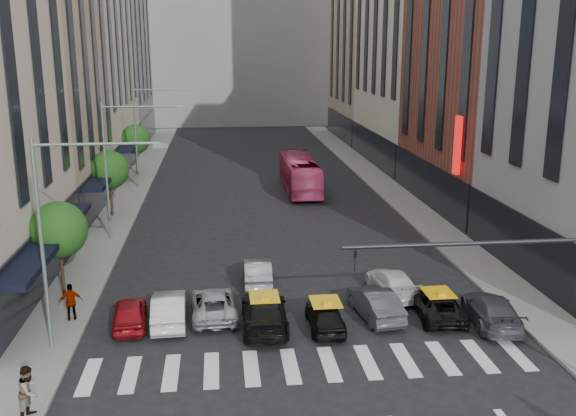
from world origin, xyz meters
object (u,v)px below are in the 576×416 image
object	(u,v)px
streetlamp_mid	(120,153)
pedestrian_far	(71,302)
car_red	(130,313)
pedestrian_near	(29,391)
streetlamp_near	(63,216)
taxi_left	(264,312)
taxi_center	(325,315)
streetlamp_far	(146,123)
bus	(300,174)
car_white_front	(169,309)

from	to	relation	value
streetlamp_mid	pedestrian_far	world-z (taller)	streetlamp_mid
car_red	pedestrian_near	world-z (taller)	pedestrian_near
car_red	pedestrian_far	bearing A→B (deg)	-19.01
streetlamp_mid	streetlamp_near	bearing A→B (deg)	-90.00
taxi_left	pedestrian_far	xyz separation A→B (m)	(-8.94, 1.47, 0.30)
streetlamp_mid	pedestrian_near	xyz separation A→B (m)	(-0.36, -21.36, -4.80)
pedestrian_far	taxi_left	bearing A→B (deg)	158.00
taxi_center	taxi_left	bearing A→B (deg)	-9.32
streetlamp_far	pedestrian_near	distance (m)	37.67
taxi_left	bus	xyz separation A→B (m)	(5.21, 27.97, 0.82)
streetlamp_far	car_white_front	bearing A→B (deg)	-82.63
streetlamp_far	pedestrian_far	distance (m)	29.61
bus	pedestrian_near	distance (m)	37.31
streetlamp_near	taxi_center	bearing A→B (deg)	4.38
taxi_center	bus	size ratio (longest dim) A/B	0.34
car_white_front	pedestrian_far	distance (m)	4.56
bus	streetlamp_mid	bearing A→B (deg)	45.02
streetlamp_far	taxi_left	world-z (taller)	streetlamp_far
streetlamp_far	car_white_front	xyz separation A→B (m)	(3.85, -29.73, -5.18)
taxi_left	car_red	bearing A→B (deg)	-5.65
car_white_front	pedestrian_far	bearing A→B (deg)	-9.29
taxi_left	pedestrian_far	distance (m)	9.06
streetlamp_far	taxi_center	xyz separation A→B (m)	(11.03, -31.16, -5.25)
streetlamp_near	taxi_left	distance (m)	9.83
streetlamp_far	pedestrian_far	world-z (taller)	streetlamp_far
car_red	pedestrian_far	xyz separation A→B (m)	(-2.75, 0.69, 0.39)
streetlamp_far	bus	distance (m)	14.41
streetlamp_far	car_red	xyz separation A→B (m)	(2.07, -29.89, -5.26)
streetlamp_far	pedestrian_far	bearing A→B (deg)	-91.32
taxi_center	pedestrian_near	distance (m)	12.97
streetlamp_mid	pedestrian_far	bearing A→B (deg)	-92.92
taxi_left	taxi_center	distance (m)	2.81
streetlamp_mid	taxi_center	bearing A→B (deg)	-53.96
streetlamp_far	streetlamp_mid	bearing A→B (deg)	-90.00
taxi_center	pedestrian_far	bearing A→B (deg)	-8.94
streetlamp_near	car_white_front	bearing A→B (deg)	30.58
streetlamp_near	taxi_left	xyz separation A→B (m)	(8.26, 1.32, -5.16)
streetlamp_far	pedestrian_far	size ratio (longest dim) A/B	5.06
car_red	taxi_left	world-z (taller)	taxi_left
streetlamp_mid	taxi_left	bearing A→B (deg)	-60.62
car_red	car_white_front	size ratio (longest dim) A/B	0.87
streetlamp_mid	bus	world-z (taller)	streetlamp_mid
car_red	taxi_left	xyz separation A→B (m)	(6.19, -0.79, 0.10)
streetlamp_near	streetlamp_far	world-z (taller)	same
car_white_front	bus	world-z (taller)	bus
car_red	car_white_front	bearing A→B (deg)	-179.76
taxi_left	taxi_center	size ratio (longest dim) A/B	1.33
car_red	pedestrian_far	world-z (taller)	pedestrian_far
streetlamp_near	pedestrian_far	bearing A→B (deg)	103.56
car_red	bus	bearing A→B (deg)	-117.73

